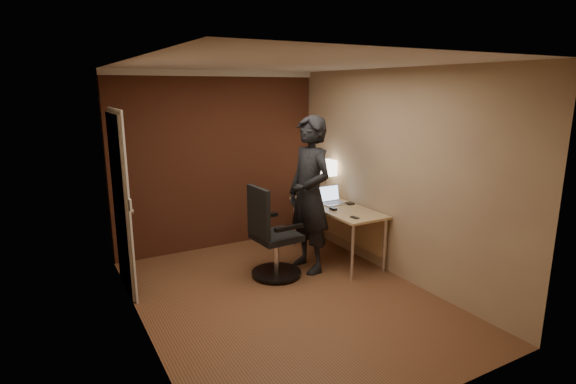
{
  "coord_description": "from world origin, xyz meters",
  "views": [
    {
      "loc": [
        -2.22,
        -4.02,
        2.28
      ],
      "look_at": [
        0.35,
        0.55,
        1.05
      ],
      "focal_mm": 28.0,
      "sensor_mm": 36.0,
      "label": 1
    }
  ],
  "objects_px": {
    "desk_lamp": "(326,168)",
    "office_chair": "(271,239)",
    "person": "(310,195)",
    "mouse": "(333,209)",
    "phone": "(355,217)",
    "laptop": "(331,198)",
    "wallet": "(350,203)",
    "desk": "(341,215)"
  },
  "relations": [
    {
      "from": "phone",
      "to": "desk",
      "type": "bearing_deg",
      "value": 63.81
    },
    {
      "from": "mouse",
      "to": "phone",
      "type": "distance_m",
      "value": 0.42
    },
    {
      "from": "desk_lamp",
      "to": "mouse",
      "type": "xyz_separation_m",
      "value": [
        -0.32,
        -0.65,
        -0.4
      ]
    },
    {
      "from": "phone",
      "to": "office_chair",
      "type": "bearing_deg",
      "value": 149.96
    },
    {
      "from": "mouse",
      "to": "phone",
      "type": "xyz_separation_m",
      "value": [
        0.02,
        -0.42,
        -0.01
      ]
    },
    {
      "from": "person",
      "to": "phone",
      "type": "bearing_deg",
      "value": 39.3
    },
    {
      "from": "phone",
      "to": "person",
      "type": "relative_size",
      "value": 0.06
    },
    {
      "from": "desk_lamp",
      "to": "wallet",
      "type": "xyz_separation_m",
      "value": [
        0.04,
        -0.51,
        -0.41
      ]
    },
    {
      "from": "desk_lamp",
      "to": "laptop",
      "type": "xyz_separation_m",
      "value": [
        -0.13,
        -0.33,
        -0.35
      ]
    },
    {
      "from": "desk_lamp",
      "to": "person",
      "type": "distance_m",
      "value": 0.96
    },
    {
      "from": "office_chair",
      "to": "wallet",
      "type": "bearing_deg",
      "value": 6.48
    },
    {
      "from": "laptop",
      "to": "desk_lamp",
      "type": "bearing_deg",
      "value": 68.46
    },
    {
      "from": "desk_lamp",
      "to": "office_chair",
      "type": "relative_size",
      "value": 0.48
    },
    {
      "from": "mouse",
      "to": "person",
      "type": "distance_m",
      "value": 0.43
    },
    {
      "from": "desk",
      "to": "wallet",
      "type": "xyz_separation_m",
      "value": [
        0.14,
        -0.0,
        0.14
      ]
    },
    {
      "from": "desk",
      "to": "mouse",
      "type": "relative_size",
      "value": 15.0
    },
    {
      "from": "desk",
      "to": "person",
      "type": "relative_size",
      "value": 0.77
    },
    {
      "from": "desk_lamp",
      "to": "wallet",
      "type": "bearing_deg",
      "value": -85.1
    },
    {
      "from": "person",
      "to": "wallet",
      "type": "bearing_deg",
      "value": 97.02
    },
    {
      "from": "desk",
      "to": "office_chair",
      "type": "distance_m",
      "value": 1.15
    },
    {
      "from": "mouse",
      "to": "wallet",
      "type": "height_order",
      "value": "mouse"
    },
    {
      "from": "laptop",
      "to": "office_chair",
      "type": "xyz_separation_m",
      "value": [
        -1.1,
        -0.32,
        -0.3
      ]
    },
    {
      "from": "mouse",
      "to": "wallet",
      "type": "relative_size",
      "value": 0.91
    },
    {
      "from": "phone",
      "to": "laptop",
      "type": "bearing_deg",
      "value": 71.07
    },
    {
      "from": "desk_lamp",
      "to": "phone",
      "type": "height_order",
      "value": "desk_lamp"
    },
    {
      "from": "laptop",
      "to": "mouse",
      "type": "distance_m",
      "value": 0.37
    },
    {
      "from": "wallet",
      "to": "office_chair",
      "type": "height_order",
      "value": "office_chair"
    },
    {
      "from": "laptop",
      "to": "mouse",
      "type": "bearing_deg",
      "value": -120.94
    },
    {
      "from": "desk_lamp",
      "to": "office_chair",
      "type": "distance_m",
      "value": 1.54
    },
    {
      "from": "laptop",
      "to": "person",
      "type": "bearing_deg",
      "value": -150.1
    },
    {
      "from": "desk",
      "to": "person",
      "type": "bearing_deg",
      "value": -166.39
    },
    {
      "from": "wallet",
      "to": "office_chair",
      "type": "distance_m",
      "value": 1.3
    },
    {
      "from": "desk",
      "to": "laptop",
      "type": "distance_m",
      "value": 0.26
    },
    {
      "from": "office_chair",
      "to": "person",
      "type": "height_order",
      "value": "person"
    },
    {
      "from": "phone",
      "to": "office_chair",
      "type": "relative_size",
      "value": 0.1
    },
    {
      "from": "wallet",
      "to": "person",
      "type": "bearing_deg",
      "value": -169.18
    },
    {
      "from": "desk",
      "to": "mouse",
      "type": "height_order",
      "value": "mouse"
    },
    {
      "from": "mouse",
      "to": "person",
      "type": "bearing_deg",
      "value": -177.89
    },
    {
      "from": "desk",
      "to": "wallet",
      "type": "bearing_deg",
      "value": -1.55
    },
    {
      "from": "desk",
      "to": "desk_lamp",
      "type": "relative_size",
      "value": 2.8
    },
    {
      "from": "desk",
      "to": "office_chair",
      "type": "xyz_separation_m",
      "value": [
        -1.13,
        -0.15,
        -0.11
      ]
    },
    {
      "from": "mouse",
      "to": "wallet",
      "type": "xyz_separation_m",
      "value": [
        0.36,
        0.13,
        -0.01
      ]
    }
  ]
}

